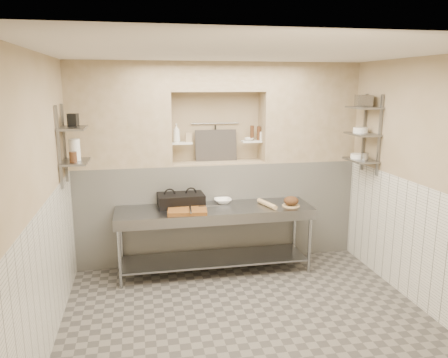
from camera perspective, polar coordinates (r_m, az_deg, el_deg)
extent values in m
cube|color=#605B55|center=(5.11, 2.85, -17.70)|extent=(4.00, 3.90, 0.10)
cube|color=silver|center=(4.44, 3.26, 16.78)|extent=(4.00, 3.90, 0.10)
cube|color=tan|center=(4.53, -23.02, -2.78)|extent=(0.10, 3.90, 2.80)
cube|color=tan|center=(5.43, 24.53, -0.54)|extent=(0.10, 3.90, 2.80)
cube|color=tan|center=(6.48, -1.28, 2.48)|extent=(4.00, 0.10, 2.80)
cube|color=tan|center=(2.76, 13.41, -11.52)|extent=(4.00, 0.10, 2.80)
cube|color=silver|center=(6.39, -0.86, -4.09)|extent=(4.00, 0.40, 1.40)
cube|color=tan|center=(6.23, -0.88, 2.19)|extent=(1.30, 0.40, 0.02)
cube|color=tan|center=(6.06, -13.46, 8.15)|extent=(1.35, 0.40, 1.40)
cube|color=tan|center=(6.52, 10.77, 8.53)|extent=(1.35, 0.40, 1.40)
cube|color=tan|center=(6.14, -0.92, 13.20)|extent=(1.30, 0.40, 0.40)
cube|color=silver|center=(4.74, -21.59, -10.97)|extent=(0.02, 3.90, 1.40)
cube|color=silver|center=(5.58, 23.39, -7.61)|extent=(0.02, 3.90, 1.40)
cube|color=white|center=(6.12, -5.52, 4.70)|extent=(0.28, 0.16, 0.02)
cube|color=white|center=(6.30, 3.61, 4.94)|extent=(0.28, 0.16, 0.02)
cylinder|color=gray|center=(6.33, -1.17, 7.28)|extent=(0.70, 0.02, 0.02)
cylinder|color=black|center=(6.32, -1.14, 5.73)|extent=(0.02, 0.02, 0.30)
cube|color=#383330|center=(6.29, -1.05, 4.41)|extent=(0.60, 0.08, 0.45)
cube|color=slate|center=(5.65, -20.10, 4.41)|extent=(0.03, 0.03, 0.95)
cube|color=slate|center=(5.26, -20.75, 3.83)|extent=(0.03, 0.03, 0.95)
cube|color=slate|center=(5.47, -18.87, 2.13)|extent=(0.30, 0.50, 0.02)
cube|color=slate|center=(5.41, -19.16, 6.30)|extent=(0.30, 0.50, 0.03)
cube|color=slate|center=(6.36, 17.83, 5.82)|extent=(0.03, 0.03, 1.05)
cube|color=slate|center=(6.02, 19.66, 5.36)|extent=(0.03, 0.03, 1.05)
cube|color=slate|center=(6.17, 17.41, 2.38)|extent=(0.30, 0.50, 0.02)
cube|color=slate|center=(6.12, 17.62, 5.60)|extent=(0.30, 0.50, 0.02)
cube|color=slate|center=(6.10, 17.83, 8.87)|extent=(0.30, 0.50, 0.03)
cube|color=gray|center=(5.80, -1.25, -3.95)|extent=(2.60, 0.70, 0.04)
cube|color=gray|center=(6.03, -1.22, -10.35)|extent=(2.45, 0.60, 0.03)
cube|color=gray|center=(5.51, -0.65, -5.49)|extent=(2.60, 0.02, 0.12)
cylinder|color=gray|center=(5.60, -13.48, -9.77)|extent=(0.04, 0.04, 0.86)
cylinder|color=gray|center=(6.14, -13.28, -7.76)|extent=(0.04, 0.04, 0.86)
cylinder|color=gray|center=(6.01, 11.11, -8.12)|extent=(0.04, 0.04, 0.86)
cylinder|color=gray|center=(6.52, 9.19, -6.42)|extent=(0.04, 0.04, 0.86)
cube|color=black|center=(5.91, -5.69, -2.94)|extent=(0.63, 0.47, 0.11)
cube|color=black|center=(5.89, -5.71, -2.16)|extent=(0.63, 0.47, 0.06)
cube|color=brown|center=(5.59, -4.81, -4.16)|extent=(0.53, 0.40, 0.04)
cube|color=gray|center=(5.70, -1.89, -3.53)|extent=(0.29, 0.04, 0.01)
cylinder|color=gray|center=(5.51, -4.40, -4.01)|extent=(0.05, 0.28, 0.03)
imported|color=white|center=(6.02, -0.16, -2.87)|extent=(0.25, 0.25, 0.06)
cylinder|color=tan|center=(5.88, 5.63, -3.26)|extent=(0.17, 0.42, 0.06)
cylinder|color=tan|center=(5.94, 8.74, -3.45)|extent=(0.23, 0.23, 0.01)
ellipsoid|color=#4C2D19|center=(5.92, 8.76, -2.83)|extent=(0.20, 0.20, 0.12)
imported|color=white|center=(6.10, -6.23, 5.99)|extent=(0.13, 0.13, 0.26)
cube|color=tan|center=(6.14, -4.67, 5.46)|extent=(0.09, 0.09, 0.13)
imported|color=white|center=(6.26, 3.30, 5.21)|extent=(0.17, 0.17, 0.04)
cylinder|color=#442716|center=(6.32, 4.56, 5.97)|extent=(0.05, 0.05, 0.20)
cylinder|color=#442716|center=(6.31, 3.68, 6.04)|extent=(0.05, 0.05, 0.21)
cylinder|color=white|center=(6.33, 4.69, 5.64)|extent=(0.07, 0.07, 0.12)
cylinder|color=white|center=(5.48, -18.92, 3.63)|extent=(0.13, 0.13, 0.26)
cylinder|color=#442716|center=(5.33, -19.10, 2.70)|extent=(0.09, 0.09, 0.13)
cube|color=black|center=(5.49, -19.11, 7.30)|extent=(0.13, 0.13, 0.15)
cylinder|color=white|center=(6.23, 17.11, 2.88)|extent=(0.20, 0.20, 0.06)
cylinder|color=gray|center=(6.07, 17.89, 2.80)|extent=(0.10, 0.10, 0.10)
cylinder|color=white|center=(6.17, 17.40, 6.12)|extent=(0.20, 0.20, 0.07)
cube|color=gray|center=(6.12, 17.77, 9.71)|extent=(0.25, 0.28, 0.15)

